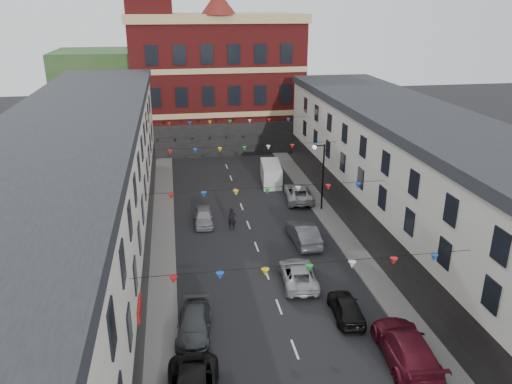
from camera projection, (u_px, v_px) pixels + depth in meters
ground at (279, 307)px, 29.90m from camera, size 160.00×160.00×0.00m
pavement_left at (162, 298)px, 30.64m from camera, size 1.80×64.00×0.15m
pavement_right at (375, 279)px, 32.79m from camera, size 1.80×64.00×0.15m
terrace_left at (65, 233)px, 27.10m from camera, size 8.40×56.00×10.70m
terrace_right at (462, 213)px, 30.94m from camera, size 8.40×56.00×9.70m
civic_building at (216, 80)px, 62.03m from camera, size 20.60×13.30×18.50m
clock_tower at (150, 24)px, 55.74m from camera, size 5.60×5.60×30.00m
distant_hill at (180, 80)px, 84.70m from camera, size 40.00×14.00×10.00m
street_lamp at (321, 168)px, 42.46m from camera, size 1.10×0.36×6.00m
car_left_d at (194, 324)px, 27.19m from camera, size 2.33×4.59×1.28m
car_left_e at (204, 217)px, 40.97m from camera, size 1.63×3.78×1.27m
car_right_c at (406, 347)px, 25.08m from camera, size 2.77×5.85×1.65m
car_right_d at (346, 307)px, 28.72m from camera, size 1.78×3.91×1.30m
car_right_e at (303, 233)px, 37.70m from camera, size 1.82×4.80×1.56m
car_right_f at (298, 193)px, 45.98m from camera, size 2.98×5.38×1.43m
moving_car at (298, 274)px, 32.27m from camera, size 2.54×4.82×1.29m
white_van at (271, 174)px, 50.13m from camera, size 2.26×4.83×2.07m
pedestrian at (232, 219)px, 39.89m from camera, size 0.69×0.48×1.82m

